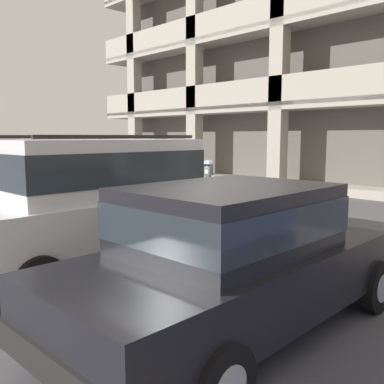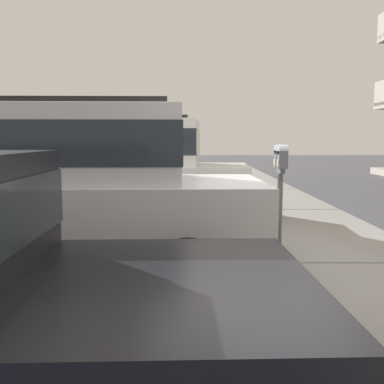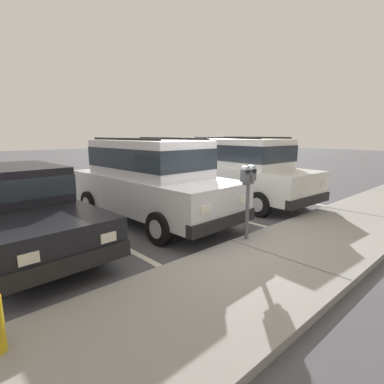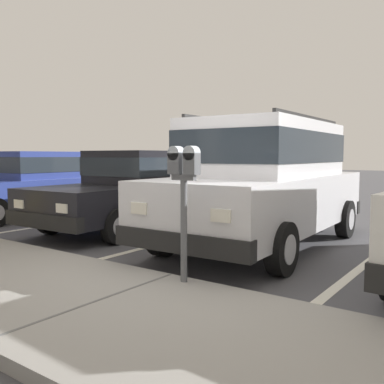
{
  "view_description": "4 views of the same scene",
  "coord_description": "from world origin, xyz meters",
  "px_view_note": "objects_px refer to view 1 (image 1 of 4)",
  "views": [
    {
      "loc": [
        5.72,
        -5.7,
        2.02
      ],
      "look_at": [
        0.24,
        -0.5,
        1.03
      ],
      "focal_mm": 40.0,
      "sensor_mm": 36.0,
      "label": 1
    },
    {
      "loc": [
        5.06,
        -0.73,
        1.61
      ],
      "look_at": [
        -0.02,
        -0.76,
        0.99
      ],
      "focal_mm": 40.0,
      "sensor_mm": 36.0,
      "label": 2
    },
    {
      "loc": [
        4.24,
        3.7,
        2.12
      ],
      "look_at": [
        -0.19,
        -1.1,
        0.85
      ],
      "focal_mm": 28.0,
      "sensor_mm": 36.0,
      "label": 3
    },
    {
      "loc": [
        -2.94,
        3.88,
        1.45
      ],
      "look_at": [
        0.28,
        -0.57,
        0.98
      ],
      "focal_mm": 40.0,
      "sensor_mm": 36.0,
      "label": 4
    }
  ],
  "objects_px": {
    "parking_meter_near": "(205,178)",
    "red_sedan": "(27,181)",
    "dark_hatchback": "(240,254)",
    "silver_suv": "(100,198)"
  },
  "relations": [
    {
      "from": "red_sedan",
      "to": "dark_hatchback",
      "type": "height_order",
      "value": "red_sedan"
    },
    {
      "from": "silver_suv",
      "to": "dark_hatchback",
      "type": "relative_size",
      "value": 1.07
    },
    {
      "from": "parking_meter_near",
      "to": "red_sedan",
      "type": "bearing_deg",
      "value": -139.46
    },
    {
      "from": "dark_hatchback",
      "to": "parking_meter_near",
      "type": "relative_size",
      "value": 3.18
    },
    {
      "from": "red_sedan",
      "to": "dark_hatchback",
      "type": "relative_size",
      "value": 1.07
    },
    {
      "from": "dark_hatchback",
      "to": "parking_meter_near",
      "type": "bearing_deg",
      "value": 137.42
    },
    {
      "from": "dark_hatchback",
      "to": "silver_suv",
      "type": "bearing_deg",
      "value": 175.58
    },
    {
      "from": "parking_meter_near",
      "to": "dark_hatchback",
      "type": "bearing_deg",
      "value": -40.4
    },
    {
      "from": "red_sedan",
      "to": "parking_meter_near",
      "type": "bearing_deg",
      "value": 43.44
    },
    {
      "from": "red_sedan",
      "to": "parking_meter_near",
      "type": "height_order",
      "value": "red_sedan"
    }
  ]
}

